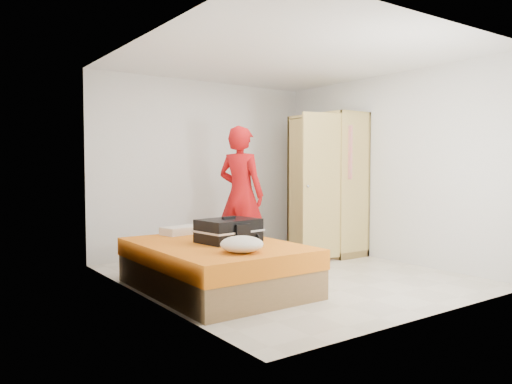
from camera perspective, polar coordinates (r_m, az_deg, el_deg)
room at (r=5.97m, az=3.62°, el=2.76°), size 4.00×4.02×2.60m
bed at (r=5.41m, az=-4.63°, el=-8.45°), size 1.42×2.02×0.50m
wardrobe at (r=7.59m, az=8.03°, el=0.51°), size 1.16×1.20×2.10m
person at (r=6.84m, az=-1.74°, el=-0.29°), size 0.69×0.80×1.86m
suitcase at (r=5.43m, az=-3.12°, el=-4.43°), size 0.70×0.55×0.28m
round_cushion at (r=4.78m, az=-1.63°, el=-5.99°), size 0.42×0.42×0.16m
pillow at (r=6.12m, az=-8.36°, el=-4.34°), size 0.56×0.36×0.09m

